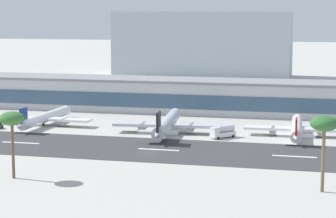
% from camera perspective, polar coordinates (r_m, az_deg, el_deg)
% --- Properties ---
extents(ground_plane, '(1400.00, 1400.00, 0.00)m').
position_cam_1_polar(ground_plane, '(185.24, -1.56, -3.80)').
color(ground_plane, '#B2AFA8').
extents(runway_strip, '(800.00, 32.59, 0.08)m').
position_cam_1_polar(runway_strip, '(189.45, -1.21, -3.51)').
color(runway_strip, '#38383A').
rests_on(runway_strip, ground_plane).
extents(runway_centreline_dash_3, '(12.00, 1.20, 0.01)m').
position_cam_1_polar(runway_centreline_dash_3, '(203.79, -12.58, -2.85)').
color(runway_centreline_dash_3, white).
rests_on(runway_centreline_dash_3, runway_strip).
extents(runway_centreline_dash_4, '(12.00, 1.20, 0.01)m').
position_cam_1_polar(runway_centreline_dash_4, '(189.12, -0.82, -3.51)').
color(runway_centreline_dash_4, white).
rests_on(runway_centreline_dash_4, runway_strip).
extents(runway_centreline_dash_5, '(12.00, 1.20, 0.01)m').
position_cam_1_polar(runway_centreline_dash_5, '(183.63, 10.82, -4.03)').
color(runway_centreline_dash_5, white).
rests_on(runway_centreline_dash_5, runway_strip).
extents(terminal_building, '(200.48, 21.09, 12.95)m').
position_cam_1_polar(terminal_building, '(258.90, 1.86, 1.16)').
color(terminal_building, '#B7BABC').
rests_on(terminal_building, ground_plane).
extents(distant_hotel_block, '(106.17, 33.54, 39.04)m').
position_cam_1_polar(distant_hotel_block, '(404.28, 3.00, 5.62)').
color(distant_hotel_block, '#A8B2BC').
rests_on(distant_hotel_block, ground_plane).
extents(airliner_navy_tail_gate_0, '(33.80, 39.65, 8.27)m').
position_cam_1_polar(airliner_navy_tail_gate_0, '(232.30, -10.66, -0.78)').
color(airliner_navy_tail_gate_0, white).
rests_on(airliner_navy_tail_gate_0, ground_plane).
extents(airliner_black_tail_gate_1, '(35.39, 45.96, 9.60)m').
position_cam_1_polar(airliner_black_tail_gate_1, '(213.49, -0.12, -1.32)').
color(airliner_black_tail_gate_1, silver).
rests_on(airliner_black_tail_gate_1, ground_plane).
extents(airliner_red_tail_gate_2, '(33.07, 39.25, 8.19)m').
position_cam_1_polar(airliner_red_tail_gate_2, '(212.32, 11.02, -1.66)').
color(airliner_red_tail_gate_2, white).
rests_on(airliner_red_tail_gate_2, ground_plane).
extents(service_fuel_truck_1, '(7.63, 8.05, 3.95)m').
position_cam_1_polar(service_fuel_truck_1, '(207.10, 4.76, -1.95)').
color(service_fuel_truck_1, white).
rests_on(service_fuel_truck_1, ground_plane).
extents(palm_tree_0, '(6.21, 6.21, 16.92)m').
position_cam_1_polar(palm_tree_0, '(146.75, 13.31, -1.40)').
color(palm_tree_0, brown).
rests_on(palm_tree_0, ground_plane).
extents(palm_tree_2, '(5.98, 5.98, 16.01)m').
position_cam_1_polar(palm_tree_2, '(158.99, -13.29, -0.95)').
color(palm_tree_2, brown).
rests_on(palm_tree_2, ground_plane).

